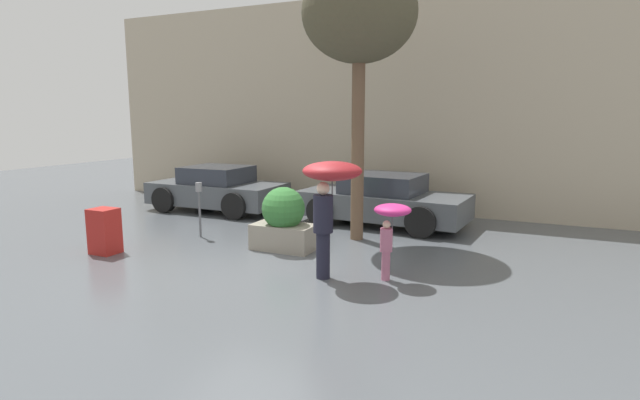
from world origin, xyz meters
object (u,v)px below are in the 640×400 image
Objects in this scene: parked_car_near at (383,201)px; parked_car_far at (218,190)px; planter_box at (284,220)px; newspaper_box at (104,231)px; person_child at (391,221)px; person_adult at (330,187)px; parking_meter at (199,198)px; street_tree at (359,17)px.

parked_car_far is (-4.91, -0.15, -0.00)m from parked_car_near.
parked_car_near is 4.91m from parked_car_far.
parked_car_near is at bearing 70.54° from planter_box.
newspaper_box is at bearing -150.87° from planter_box.
parked_car_far is (-6.32, 3.98, -0.40)m from person_child.
person_adult is 4.11m from parking_meter.
person_child is (0.95, 0.31, -0.54)m from person_adult.
person_adult is 0.34× the size of street_tree.
planter_box is 1.04× the size of parking_meter.
parking_meter is at bearing 65.07° from newspaper_box.
person_child is at bearing -21.26° from planter_box.
person_child is 5.69m from newspaper_box.
newspaper_box is (-0.87, -1.87, -0.44)m from parking_meter.
person_adult is at bearing -169.78° from person_child.
person_child is at bearing -13.47° from parking_meter.
person_adult is 0.51× the size of parked_car_far.
street_tree reaches higher than parking_meter.
parked_car_near is (1.11, 3.15, -0.01)m from planter_box.
person_adult is at bearing 5.21° from newspaper_box.
person_child reaches higher than parking_meter.
newspaper_box is (-4.20, -4.87, -0.15)m from parked_car_near.
person_adult is 4.81m from newspaper_box.
newspaper_box is (-4.66, -0.42, -1.10)m from person_adult.
street_tree is at bearing 21.56° from parking_meter.
person_adult is (1.57, -1.29, 0.93)m from planter_box.
planter_box reaches higher than newspaper_box.
parked_car_far is 3.09× the size of parking_meter.
parked_car_far is (-5.37, 4.30, -0.94)m from person_adult.
person_child is at bearing -6.34° from person_adult.
person_adult is at bearing -20.90° from parking_meter.
street_tree reaches higher than newspaper_box.
parking_meter is at bearing 158.68° from person_child.
street_tree is at bearing 53.95° from planter_box.
parked_car_far is at bearing 162.17° from street_tree.
street_tree is 6.73m from newspaper_box.
parked_car_far is (-3.80, 3.00, -0.01)m from planter_box.
person_adult is 4.22m from street_tree.
parking_meter is (-2.22, 0.15, 0.28)m from planter_box.
parked_car_far is at bearing 141.67° from planter_box.
person_adult is 6.94m from parked_car_far.
street_tree is at bearing -177.30° from parked_car_near.
planter_box and person_child have the same top height.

